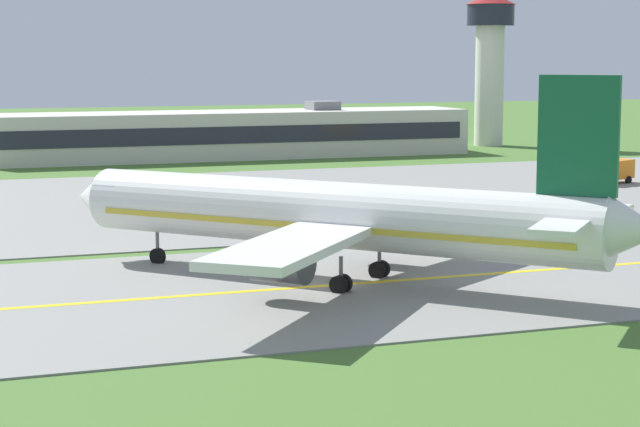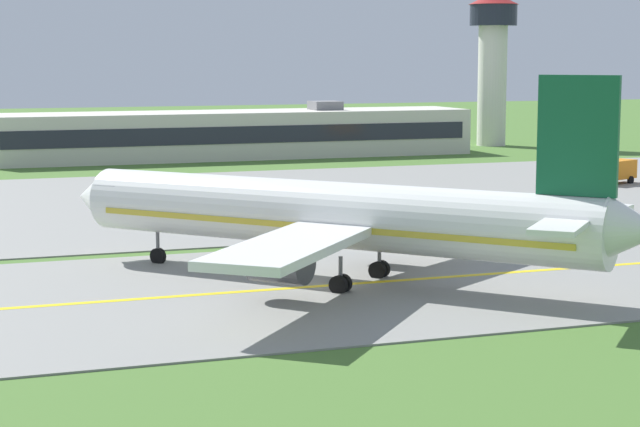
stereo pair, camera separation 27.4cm
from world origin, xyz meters
name	(u,v)px [view 2 (the right image)]	position (x,y,z in m)	size (l,w,h in m)	color
ground_plane	(329,287)	(0.00, 0.00, 0.00)	(500.00, 500.00, 0.00)	#47702D
taxiway_strip	(329,286)	(0.00, 0.00, 0.05)	(240.00, 28.00, 0.10)	gray
apron_pad	(276,198)	(10.00, 42.00, 0.05)	(140.00, 52.00, 0.10)	gray
taxiway_centreline	(329,285)	(0.00, 0.00, 0.11)	(220.00, 0.60, 0.01)	yellow
airplane_lead	(338,216)	(0.90, 0.88, 4.13)	(29.98, 32.37, 12.70)	white
service_truck_fuel	(614,170)	(47.96, 41.60, 1.53)	(6.32, 4.29, 2.60)	orange
terminal_building	(235,134)	(18.90, 87.92, 3.15)	(65.47, 11.86, 7.47)	beige
control_tower	(493,53)	(61.75, 94.86, 14.20)	(7.60, 7.60, 23.27)	silver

